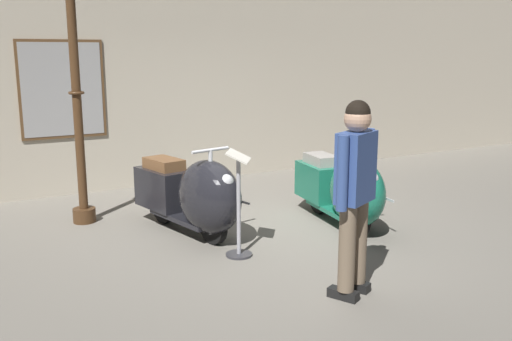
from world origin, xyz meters
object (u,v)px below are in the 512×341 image
scooter_0 (195,195)px  lamppost (76,93)px  scooter_1 (345,190)px  visitor_0 (355,185)px  info_stanchion (239,213)px

scooter_0 → lamppost: 1.93m
scooter_0 → scooter_1: bearing=60.0°
scooter_0 → scooter_1: 1.81m
scooter_0 → visitor_0: size_ratio=1.06×
lamppost → info_stanchion: (1.16, -2.01, -1.15)m
scooter_1 → info_stanchion: size_ratio=1.56×
lamppost → visitor_0: (1.59, -3.36, -0.62)m
scooter_0 → scooter_1: (1.72, -0.56, -0.02)m
scooter_0 → lamppost: (-1.01, 1.19, 1.13)m
scooter_1 → visitor_0: bearing=-27.8°
scooter_0 → info_stanchion: bearing=-1.6°
scooter_0 → scooter_1: scooter_0 is taller
scooter_0 → lamppost: size_ratio=0.60×
lamppost → info_stanchion: bearing=-60.0°
scooter_0 → visitor_0: 2.29m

